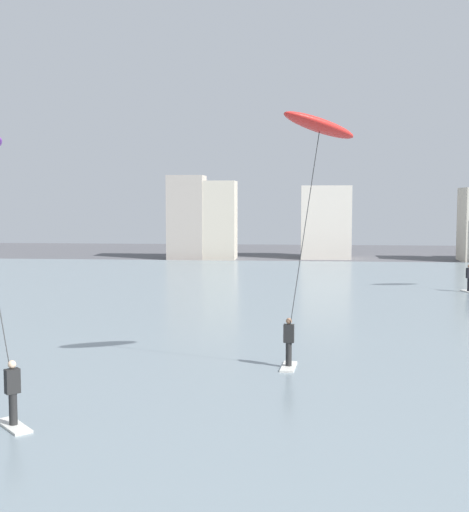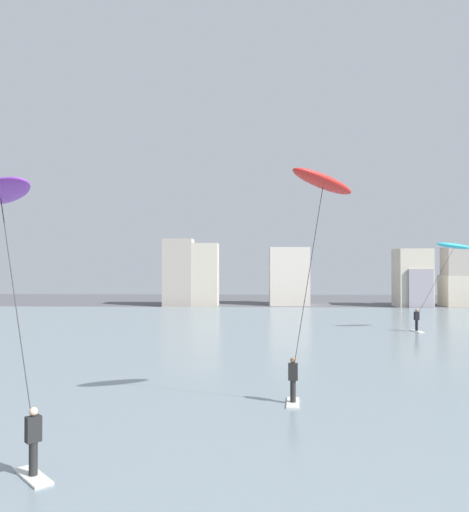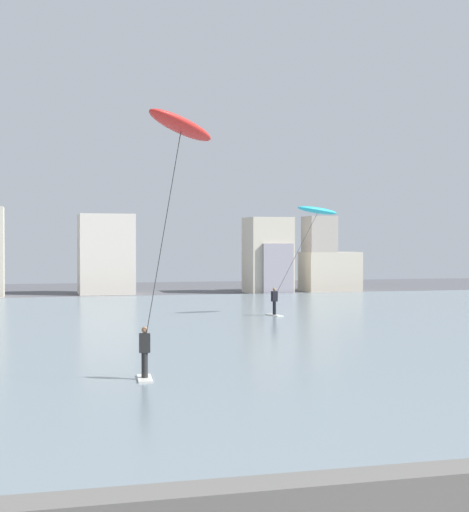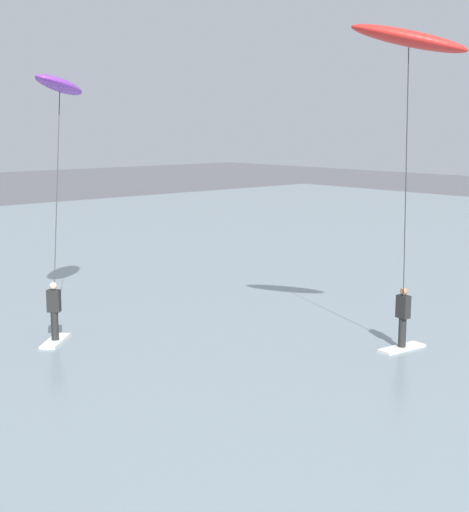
# 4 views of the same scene
# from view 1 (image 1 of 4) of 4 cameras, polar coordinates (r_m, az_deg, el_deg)

# --- Properties ---
(water_bay) EXTENTS (84.00, 52.00, 0.10)m
(water_bay) POSITION_cam_1_polar(r_m,az_deg,el_deg) (35.53, 7.10, -4.30)
(water_bay) COLOR gray
(water_bay) RESTS_ON ground
(far_shore_buildings) EXTENTS (37.37, 6.07, 7.80)m
(far_shore_buildings) POSITION_cam_1_polar(r_m,az_deg,el_deg) (64.28, 10.31, 2.58)
(far_shore_buildings) COLOR #A89E93
(far_shore_buildings) RESTS_ON ground
(kitesurfer_red) EXTENTS (2.63, 3.27, 8.20)m
(kitesurfer_red) POSITION_cam_1_polar(r_m,az_deg,el_deg) (21.04, 6.73, 8.19)
(kitesurfer_red) COLOR silver
(kitesurfer_red) RESTS_ON water_bay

